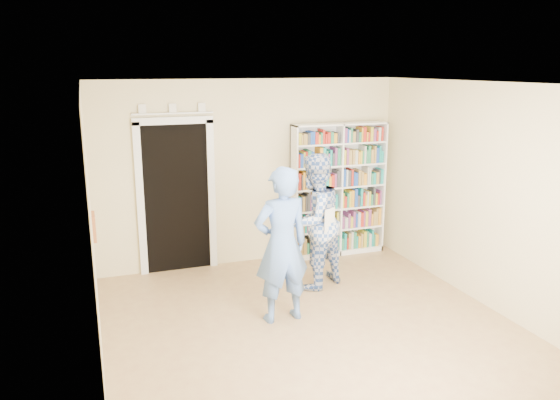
# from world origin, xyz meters

# --- Properties ---
(floor) EXTENTS (5.00, 5.00, 0.00)m
(floor) POSITION_xyz_m (0.00, 0.00, 0.00)
(floor) COLOR #9A6E4A
(floor) RESTS_ON ground
(ceiling) EXTENTS (5.00, 5.00, 0.00)m
(ceiling) POSITION_xyz_m (0.00, 0.00, 2.70)
(ceiling) COLOR white
(ceiling) RESTS_ON wall_back
(wall_back) EXTENTS (4.50, 0.00, 4.50)m
(wall_back) POSITION_xyz_m (0.00, 2.50, 1.35)
(wall_back) COLOR beige
(wall_back) RESTS_ON floor
(wall_left) EXTENTS (0.00, 5.00, 5.00)m
(wall_left) POSITION_xyz_m (-2.25, 0.00, 1.35)
(wall_left) COLOR beige
(wall_left) RESTS_ON floor
(wall_right) EXTENTS (0.00, 5.00, 5.00)m
(wall_right) POSITION_xyz_m (2.25, 0.00, 1.35)
(wall_right) COLOR beige
(wall_right) RESTS_ON floor
(bookshelf) EXTENTS (1.49, 0.28, 2.04)m
(bookshelf) POSITION_xyz_m (1.35, 2.34, 1.03)
(bookshelf) COLOR white
(bookshelf) RESTS_ON floor
(doorway) EXTENTS (1.10, 0.08, 2.43)m
(doorway) POSITION_xyz_m (-1.10, 2.48, 1.18)
(doorway) COLOR black
(doorway) RESTS_ON floor
(wall_art) EXTENTS (0.03, 0.25, 0.25)m
(wall_art) POSITION_xyz_m (-2.23, 0.20, 1.40)
(wall_art) COLOR maroon
(wall_art) RESTS_ON wall_left
(man_blue) EXTENTS (0.69, 0.49, 1.81)m
(man_blue) POSITION_xyz_m (-0.25, 0.47, 0.91)
(man_blue) COLOR #567CC0
(man_blue) RESTS_ON floor
(man_plaid) EXTENTS (1.08, 0.99, 1.79)m
(man_plaid) POSITION_xyz_m (0.48, 1.26, 0.90)
(man_plaid) COLOR #34579F
(man_plaid) RESTS_ON floor
(paper_sheet) EXTENTS (0.18, 0.11, 0.29)m
(paper_sheet) POSITION_xyz_m (0.59, 1.00, 0.98)
(paper_sheet) COLOR white
(paper_sheet) RESTS_ON man_plaid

